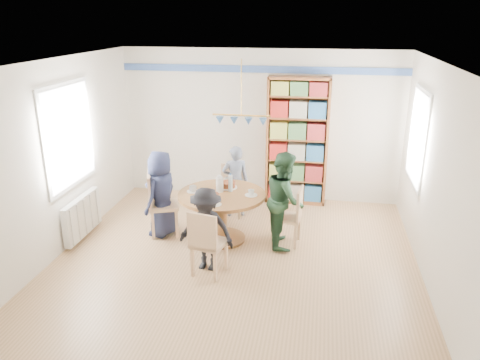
% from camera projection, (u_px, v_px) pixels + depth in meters
% --- Properties ---
extents(ground, '(5.00, 5.00, 0.00)m').
position_uv_depth(ground, '(235.00, 260.00, 6.54)').
color(ground, tan).
extents(room_shell, '(5.00, 5.00, 5.00)m').
position_uv_depth(room_shell, '(228.00, 130.00, 6.84)').
color(room_shell, white).
rests_on(room_shell, ground).
extents(radiator, '(0.12, 1.00, 0.60)m').
position_uv_depth(radiator, '(82.00, 216.00, 7.10)').
color(radiator, silver).
rests_on(radiator, ground).
extents(dining_table, '(1.30, 1.30, 0.75)m').
position_uv_depth(dining_table, '(222.00, 206.00, 6.96)').
color(dining_table, brown).
rests_on(dining_table, ground).
extents(chair_left, '(0.57, 0.57, 1.00)m').
position_uv_depth(chair_left, '(158.00, 201.00, 7.15)').
color(chair_left, tan).
rests_on(chair_left, ground).
extents(chair_right, '(0.43, 0.43, 0.89)m').
position_uv_depth(chair_right, '(292.00, 214.00, 6.85)').
color(chair_right, tan).
rests_on(chair_right, ground).
extents(chair_far, '(0.41, 0.41, 0.87)m').
position_uv_depth(chair_far, '(232.00, 187.00, 7.92)').
color(chair_far, tan).
rests_on(chair_far, ground).
extents(chair_near, '(0.49, 0.49, 0.92)m').
position_uv_depth(chair_near, '(206.00, 241.00, 5.99)').
color(chair_near, tan).
rests_on(chair_near, ground).
extents(person_left, '(0.58, 0.74, 1.34)m').
position_uv_depth(person_left, '(162.00, 194.00, 7.11)').
color(person_left, '#181C35').
rests_on(person_left, ground).
extents(person_right, '(0.64, 0.77, 1.42)m').
position_uv_depth(person_right, '(285.00, 199.00, 6.78)').
color(person_right, '#1B3620').
rests_on(person_right, ground).
extents(person_far, '(0.52, 0.42, 1.22)m').
position_uv_depth(person_far, '(235.00, 181.00, 7.81)').
color(person_far, gray).
rests_on(person_far, ground).
extents(person_near, '(0.79, 0.51, 1.15)m').
position_uv_depth(person_near, '(206.00, 229.00, 6.15)').
color(person_near, black).
rests_on(person_near, ground).
extents(bookshelf, '(1.08, 0.32, 2.26)m').
position_uv_depth(bookshelf, '(297.00, 143.00, 8.23)').
color(bookshelf, brown).
rests_on(bookshelf, ground).
extents(tableware, '(1.06, 1.06, 0.28)m').
position_uv_depth(tableware, '(221.00, 189.00, 6.91)').
color(tableware, white).
rests_on(tableware, dining_table).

